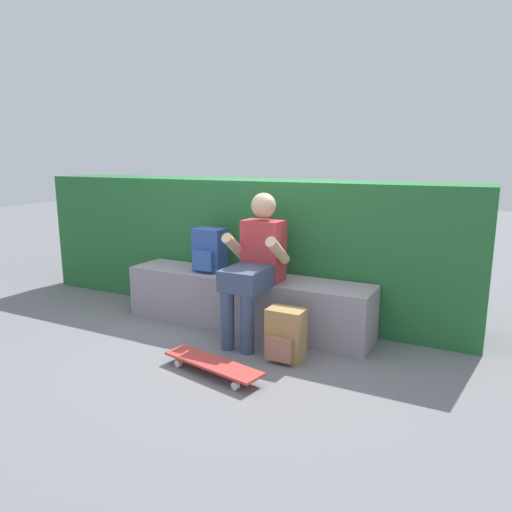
# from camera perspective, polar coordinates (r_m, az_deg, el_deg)

# --- Properties ---
(ground_plane) EXTENTS (24.00, 24.00, 0.00)m
(ground_plane) POSITION_cam_1_polar(r_m,az_deg,el_deg) (4.14, -3.25, -9.68)
(ground_plane) COLOR slate
(bench_main) EXTENTS (2.31, 0.46, 0.48)m
(bench_main) POSITION_cam_1_polar(r_m,az_deg,el_deg) (4.31, -1.28, -5.44)
(bench_main) COLOR gray
(bench_main) RESTS_ON ground
(person_skater) EXTENTS (0.49, 0.62, 1.23)m
(person_skater) POSITION_cam_1_polar(r_m,az_deg,el_deg) (3.91, -0.07, -0.65)
(person_skater) COLOR #B73338
(person_skater) RESTS_ON ground
(skateboard_near_person) EXTENTS (0.82, 0.35, 0.09)m
(skateboard_near_person) POSITION_cam_1_polar(r_m,az_deg,el_deg) (3.46, -5.25, -12.86)
(skateboard_near_person) COLOR #BC3833
(skateboard_near_person) RESTS_ON ground
(backpack_on_bench) EXTENTS (0.28, 0.23, 0.40)m
(backpack_on_bench) POSITION_cam_1_polar(r_m,az_deg,el_deg) (4.38, -5.69, 0.63)
(backpack_on_bench) COLOR #2D4C99
(backpack_on_bench) RESTS_ON bench_main
(backpack_on_ground) EXTENTS (0.28, 0.23, 0.40)m
(backpack_on_ground) POSITION_cam_1_polar(r_m,az_deg,el_deg) (3.63, 3.55, -9.55)
(backpack_on_ground) COLOR #A37A47
(backpack_on_ground) RESTS_ON ground
(hedge_row) EXTENTS (4.62, 0.68, 1.30)m
(hedge_row) POSITION_cam_1_polar(r_m,az_deg,el_deg) (4.87, -1.60, 1.58)
(hedge_row) COLOR #246431
(hedge_row) RESTS_ON ground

